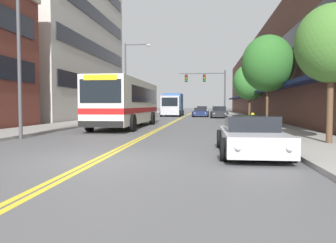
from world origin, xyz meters
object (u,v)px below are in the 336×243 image
street_tree_right_near (331,44)px  car_navy_moving_second (201,112)px  fire_hydrant (253,120)px  traffic_signal_mast (208,84)px  car_silver_parked_right_foreground (251,136)px  street_tree_right_far (250,82)px  car_slate_blue_parked_left_near (146,113)px  car_red_parked_left_far (133,115)px  street_lamp_left_far (129,74)px  street_lamp_left_near (24,42)px  street_tree_right_mid (268,64)px  city_bus (127,101)px  car_dark_grey_moving_lead (201,110)px  car_charcoal_parked_right_mid (219,112)px  box_truck (173,104)px  car_beige_moving_third (202,111)px

street_tree_right_near → car_navy_moving_second: bearing=99.7°
fire_hydrant → traffic_signal_mast: bearing=98.0°
car_silver_parked_right_foreground → street_tree_right_far: 26.45m
car_slate_blue_parked_left_near → car_silver_parked_right_foreground: 30.32m
fire_hydrant → street_tree_right_far: bearing=83.6°
car_red_parked_left_far → traffic_signal_mast: traffic_signal_mast is taller
car_navy_moving_second → street_tree_right_near: bearing=-80.3°
street_lamp_left_far → street_lamp_left_near: bearing=-90.4°
car_red_parked_left_far → street_tree_right_mid: size_ratio=0.77×
city_bus → car_red_parked_left_far: 9.97m
city_bus → street_lamp_left_near: (-2.55, -8.33, 2.51)m
car_dark_grey_moving_lead → fire_hydrant: bearing=-84.3°
car_red_parked_left_far → fire_hydrant: size_ratio=5.31×
car_charcoal_parked_right_mid → car_navy_moving_second: bearing=122.6°
car_slate_blue_parked_left_near → street_tree_right_mid: (11.39, -16.63, 3.70)m
car_slate_blue_parked_left_near → car_charcoal_parked_right_mid: 8.81m
box_truck → car_red_parked_left_far: bearing=-100.9°
car_charcoal_parked_right_mid → street_tree_right_mid: 17.54m
car_charcoal_parked_right_mid → fire_hydrant: size_ratio=5.03×
car_charcoal_parked_right_mid → car_beige_moving_third: bearing=101.3°
car_slate_blue_parked_left_near → street_tree_right_near: 29.53m
car_silver_parked_right_foreground → car_charcoal_parked_right_mid: 29.37m
car_slate_blue_parked_left_near → car_red_parked_left_far: 7.59m
car_silver_parked_right_foreground → street_tree_right_mid: (2.68, 12.42, 3.75)m
city_bus → car_slate_blue_parked_left_near: city_bus is taller
street_lamp_left_near → car_navy_moving_second: bearing=76.3°
street_lamp_left_near → street_lamp_left_far: street_lamp_left_far is taller
car_navy_moving_second → box_truck: box_truck is taller
city_bus → street_tree_right_near: bearing=-44.0°
car_slate_blue_parked_left_near → street_lamp_left_near: bearing=-91.5°
car_navy_moving_second → car_beige_moving_third: (0.09, 7.41, 0.06)m
car_beige_moving_third → street_tree_right_mid: (4.78, -27.94, 3.69)m
car_silver_parked_right_foreground → traffic_signal_mast: 31.31m
car_dark_grey_moving_lead → car_charcoal_parked_right_mid: bearing=-83.6°
traffic_signal_mast → street_tree_right_near: 29.26m
car_beige_moving_third → street_tree_right_far: size_ratio=0.73×
car_charcoal_parked_right_mid → fire_hydrant: car_charcoal_parked_right_mid is taller
car_navy_moving_second → box_truck: 4.39m
city_bus → car_beige_moving_third: city_bus is taller
city_bus → traffic_signal_mast: 20.32m
car_charcoal_parked_right_mid → street_tree_right_near: 27.56m
car_charcoal_parked_right_mid → street_lamp_left_near: bearing=-110.0°
street_tree_right_near → box_truck: bearing=105.7°
car_beige_moving_third → city_bus: bearing=-99.4°
traffic_signal_mast → street_lamp_left_far: 11.78m
city_bus → street_tree_right_far: 17.64m
fire_hydrant → car_slate_blue_parked_left_near: bearing=120.3°
car_navy_moving_second → box_truck: bearing=156.0°
car_dark_grey_moving_lead → traffic_signal_mast: bearing=-86.6°
city_bus → car_silver_parked_right_foreground: bearing=-59.7°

